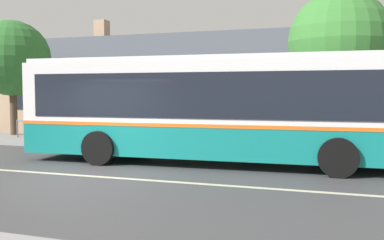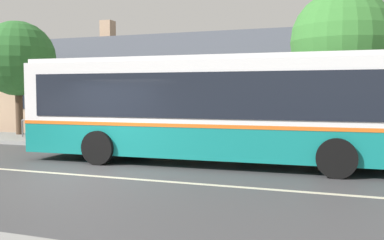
{
  "view_description": "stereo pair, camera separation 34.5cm",
  "coord_description": "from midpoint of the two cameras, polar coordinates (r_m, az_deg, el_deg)",
  "views": [
    {
      "loc": [
        5.9,
        -9.37,
        2.13
      ],
      "look_at": [
        1.79,
        3.22,
        1.26
      ],
      "focal_mm": 40.0,
      "sensor_mm": 36.0,
      "label": 1
    },
    {
      "loc": [
        6.23,
        -9.26,
        2.13
      ],
      "look_at": [
        1.79,
        3.22,
        1.26
      ],
      "focal_mm": 40.0,
      "sensor_mm": 36.0,
      "label": 2
    }
  ],
  "objects": [
    {
      "name": "bench_by_building",
      "position": [
        17.8,
        -11.62,
        -1.33
      ],
      "size": [
        1.81,
        0.51,
        0.94
      ],
      "color": "brown",
      "rests_on": "sidewalk_far"
    },
    {
      "name": "street_tree_secondary",
      "position": [
        21.57,
        -21.62,
        7.31
      ],
      "size": [
        3.46,
        3.46,
        5.41
      ],
      "color": "#4C3828",
      "rests_on": "ground"
    },
    {
      "name": "community_building",
      "position": [
        22.89,
        2.3,
        3.13
      ],
      "size": [
        23.98,
        8.22,
        6.37
      ],
      "color": "tan",
      "rests_on": "ground"
    },
    {
      "name": "street_tree_primary",
      "position": [
        16.39,
        20.52,
        9.34
      ],
      "size": [
        3.74,
        3.64,
        5.74
      ],
      "color": "#4C3828",
      "rests_on": "ground"
    },
    {
      "name": "ground_plane",
      "position": [
        11.31,
        -13.35,
        -7.2
      ],
      "size": [
        300.0,
        300.0,
        0.0
      ],
      "primitive_type": "plane",
      "color": "#424244"
    },
    {
      "name": "transit_bus",
      "position": [
        12.72,
        3.55,
        1.75
      ],
      "size": [
        11.49,
        3.06,
        3.14
      ],
      "color": "#147F7A",
      "rests_on": "ground"
    },
    {
      "name": "bike_rack",
      "position": [
        19.79,
        -20.03,
        -0.66
      ],
      "size": [
        1.16,
        0.06,
        0.78
      ],
      "color": "slate",
      "rests_on": "sidewalk_far"
    },
    {
      "name": "lane_divider_stripe",
      "position": [
        11.31,
        -13.35,
        -7.18
      ],
      "size": [
        60.0,
        0.16,
        0.01
      ],
      "primitive_type": "cube",
      "color": "beige",
      "rests_on": "ground"
    },
    {
      "name": "sidewalk_far",
      "position": [
        16.6,
        -2.01,
        -3.36
      ],
      "size": [
        60.0,
        3.0,
        0.15
      ],
      "primitive_type": "cube",
      "color": "gray",
      "rests_on": "ground"
    }
  ]
}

